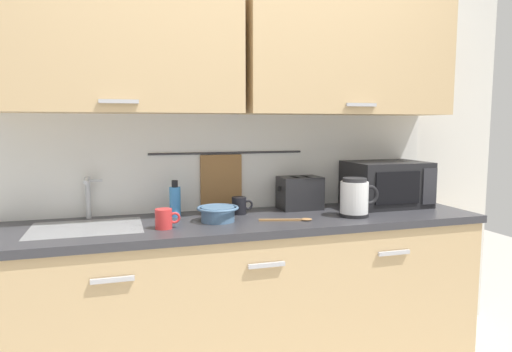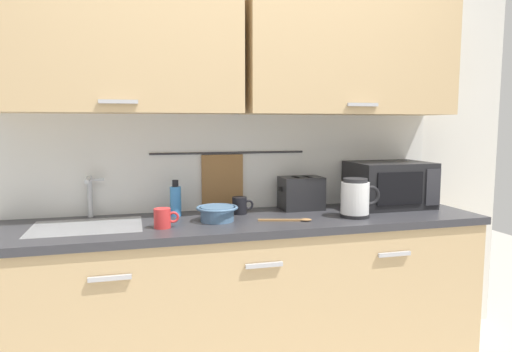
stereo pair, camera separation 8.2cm
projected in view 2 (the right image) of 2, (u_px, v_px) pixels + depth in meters
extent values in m
cube|color=tan|center=(248.00, 304.00, 2.46)|extent=(2.50, 0.60, 0.86)
cube|color=#B7B7BC|center=(110.00, 278.00, 1.94)|extent=(0.18, 0.02, 0.02)
cube|color=#B7B7BC|center=(264.00, 265.00, 2.12)|extent=(0.18, 0.02, 0.02)
cube|color=#B7B7BC|center=(394.00, 254.00, 2.30)|extent=(0.18, 0.02, 0.02)
cube|color=#333338|center=(248.00, 222.00, 2.41)|extent=(2.53, 0.63, 0.04)
cube|color=#9EA0A5|center=(87.00, 235.00, 2.22)|extent=(0.52, 0.38, 0.09)
cube|color=silver|center=(234.00, 149.00, 2.68)|extent=(3.70, 0.06, 2.50)
cube|color=silver|center=(235.00, 162.00, 2.66)|extent=(2.50, 0.01, 0.55)
cube|color=tan|center=(117.00, 42.00, 2.27)|extent=(1.23, 0.33, 0.70)
cube|color=#B7B7BC|center=(118.00, 102.00, 2.13)|extent=(0.18, 0.01, 0.02)
cube|color=tan|center=(349.00, 53.00, 2.60)|extent=(1.23, 0.33, 0.70)
cube|color=#B7B7BC|center=(363.00, 105.00, 2.46)|extent=(0.18, 0.01, 0.02)
cylinder|color=#333338|center=(229.00, 153.00, 2.63)|extent=(0.90, 0.01, 0.01)
cube|color=olive|center=(222.00, 184.00, 2.63)|extent=(0.24, 0.02, 0.34)
cylinder|color=#B2B5BA|center=(90.00, 197.00, 2.42)|extent=(0.03, 0.03, 0.22)
cylinder|color=#B2B5BA|center=(88.00, 180.00, 2.33)|extent=(0.02, 0.16, 0.02)
cube|color=#B2B5BA|center=(97.00, 180.00, 2.42)|extent=(0.07, 0.02, 0.01)
cube|color=black|center=(389.00, 184.00, 2.73)|extent=(0.46, 0.34, 0.27)
cube|color=black|center=(400.00, 189.00, 2.55)|extent=(0.29, 0.01, 0.18)
cube|color=#2D2D33|center=(433.00, 187.00, 2.61)|extent=(0.09, 0.01, 0.21)
cylinder|color=black|center=(354.00, 215.00, 2.44)|extent=(0.16, 0.16, 0.02)
cylinder|color=white|center=(355.00, 198.00, 2.43)|extent=(0.15, 0.15, 0.17)
cylinder|color=#262628|center=(355.00, 180.00, 2.42)|extent=(0.13, 0.13, 0.02)
torus|color=black|center=(371.00, 196.00, 2.45)|extent=(0.11, 0.02, 0.11)
cylinder|color=#3F8CD8|center=(176.00, 201.00, 2.46)|extent=(0.06, 0.06, 0.16)
cylinder|color=black|center=(175.00, 183.00, 2.45)|extent=(0.03, 0.03, 0.04)
cylinder|color=red|center=(162.00, 218.00, 2.17)|extent=(0.08, 0.08, 0.09)
torus|color=red|center=(173.00, 217.00, 2.19)|extent=(0.06, 0.01, 0.06)
cylinder|color=#4C7093|center=(217.00, 214.00, 2.33)|extent=(0.17, 0.17, 0.07)
torus|color=#4C7093|center=(217.00, 208.00, 2.33)|extent=(0.21, 0.21, 0.01)
cube|color=#232326|center=(301.00, 193.00, 2.65)|extent=(0.24, 0.17, 0.19)
cube|color=black|center=(296.00, 178.00, 2.63)|extent=(0.03, 0.12, 0.01)
cube|color=black|center=(307.00, 178.00, 2.65)|extent=(0.03, 0.12, 0.01)
cube|color=black|center=(280.00, 189.00, 2.62)|extent=(0.02, 0.02, 0.02)
cylinder|color=black|center=(239.00, 205.00, 2.51)|extent=(0.08, 0.08, 0.09)
torus|color=black|center=(249.00, 205.00, 2.53)|extent=(0.06, 0.01, 0.06)
cube|color=#9E7042|center=(279.00, 220.00, 2.33)|extent=(0.22, 0.08, 0.01)
ellipsoid|color=#9E7042|center=(306.00, 220.00, 2.33)|extent=(0.07, 0.05, 0.01)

